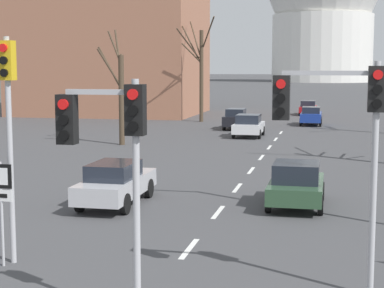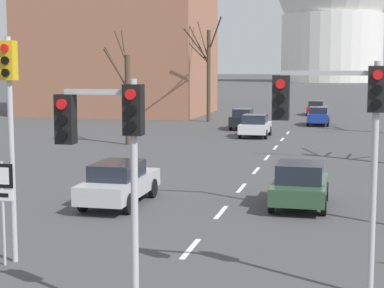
{
  "view_description": "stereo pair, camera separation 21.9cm",
  "coord_description": "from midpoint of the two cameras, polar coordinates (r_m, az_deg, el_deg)",
  "views": [
    {
      "loc": [
        3.7,
        -7.66,
        4.92
      ],
      "look_at": [
        0.57,
        6.61,
        3.15
      ],
      "focal_mm": 60.0,
      "sensor_mm": 36.0,
      "label": 1
    },
    {
      "loc": [
        3.91,
        -7.61,
        4.92
      ],
      "look_at": [
        0.57,
        6.61,
        3.15
      ],
      "focal_mm": 60.0,
      "sensor_mm": 36.0,
      "label": 2
    }
  ],
  "objects": [
    {
      "name": "lane_stripe_8",
      "position": [
        48.41,
        8.64,
        1.0
      ],
      "size": [
        0.16,
        2.0,
        0.01
      ],
      "primitive_type": "cube",
      "color": "silver",
      "rests_on": "ground_plane"
    },
    {
      "name": "sedan_near_right",
      "position": [
        23.07,
        -6.23,
        -3.4
      ],
      "size": [
        1.8,
        4.58,
        1.56
      ],
      "color": "#B7B7BC",
      "rests_on": "ground_plane"
    },
    {
      "name": "apartment_block_left",
      "position": [
        67.99,
        -6.35,
        10.59
      ],
      "size": [
        18.0,
        14.0,
        18.67
      ],
      "primitive_type": "cube",
      "color": "#9E664C",
      "rests_on": "ground_plane"
    },
    {
      "name": "lane_stripe_1",
      "position": [
        17.64,
        0.23,
        -9.28
      ],
      "size": [
        0.16,
        2.0,
        0.01
      ],
      "primitive_type": "cube",
      "color": "silver",
      "rests_on": "ground_plane"
    },
    {
      "name": "traffic_signal_centre_tall",
      "position": [
        12.28,
        -6.85,
        0.41
      ],
      "size": [
        1.74,
        0.34,
        4.69
      ],
      "color": "#B2B2B7",
      "rests_on": "ground_plane"
    },
    {
      "name": "traffic_signal_near_left",
      "position": [
        16.42,
        -15.51,
        3.12
      ],
      "size": [
        0.36,
        0.34,
        5.65
      ],
      "color": "#B2B2B7",
      "rests_on": "ground_plane"
    },
    {
      "name": "lane_stripe_6",
      "position": [
        39.5,
        7.59,
        -0.3
      ],
      "size": [
        0.16,
        2.0,
        0.01
      ],
      "primitive_type": "cube",
      "color": "silver",
      "rests_on": "ground_plane"
    },
    {
      "name": "sedan_near_left",
      "position": [
        22.91,
        9.84,
        -3.55
      ],
      "size": [
        1.92,
        3.92,
        1.59
      ],
      "color": "#2D4C33",
      "rests_on": "ground_plane"
    },
    {
      "name": "capitol_dome",
      "position": [
        213.17,
        12.41,
        12.01
      ],
      "size": [
        35.52,
        35.52,
        50.17
      ],
      "color": "silver",
      "rests_on": "ground_plane"
    },
    {
      "name": "sedan_distant_centre",
      "position": [
        50.76,
        4.69,
        2.26
      ],
      "size": [
        1.71,
        4.09,
        1.63
      ],
      "color": "black",
      "rests_on": "ground_plane"
    },
    {
      "name": "lane_stripe_2",
      "position": [
        21.91,
        2.89,
        -6.07
      ],
      "size": [
        0.16,
        2.0,
        0.01
      ],
      "primitive_type": "cube",
      "color": "silver",
      "rests_on": "ground_plane"
    },
    {
      "name": "lane_stripe_3",
      "position": [
        26.25,
        4.66,
        -3.91
      ],
      "size": [
        0.16,
        2.0,
        0.01
      ],
      "primitive_type": "cube",
      "color": "silver",
      "rests_on": "ground_plane"
    },
    {
      "name": "sedan_far_right",
      "position": [
        45.16,
        5.78,
        1.64
      ],
      "size": [
        1.96,
        3.94,
        1.59
      ],
      "color": "silver",
      "rests_on": "ground_plane"
    },
    {
      "name": "lane_stripe_7",
      "position": [
        43.95,
        8.17,
        0.41
      ],
      "size": [
        0.16,
        2.0,
        0.01
      ],
      "primitive_type": "cube",
      "color": "silver",
      "rests_on": "ground_plane"
    },
    {
      "name": "bare_tree_left_near",
      "position": [
        57.27,
        1.47,
        6.72
      ],
      "size": [
        3.71,
        6.36,
        9.16
      ],
      "color": "#473828",
      "rests_on": "ground_plane"
    },
    {
      "name": "traffic_signal_near_right",
      "position": [
        13.91,
        13.62,
        2.19
      ],
      "size": [
        2.34,
        0.34,
        5.04
      ],
      "color": "#B2B2B7",
      "rests_on": "ground_plane"
    },
    {
      "name": "sedan_far_left",
      "position": [
        66.51,
        11.05,
        3.18
      ],
      "size": [
        1.76,
        4.26,
        1.47
      ],
      "color": "maroon",
      "rests_on": "ground_plane"
    },
    {
      "name": "route_sign_post",
      "position": [
        16.45,
        -16.15,
        -4.36
      ],
      "size": [
        0.6,
        0.08,
        2.61
      ],
      "color": "#B2B2B7",
      "rests_on": "ground_plane"
    },
    {
      "name": "lane_stripe_5",
      "position": [
        35.06,
        6.86,
        -1.2
      ],
      "size": [
        0.16,
        2.0,
        0.01
      ],
      "primitive_type": "cube",
      "color": "silver",
      "rests_on": "ground_plane"
    },
    {
      "name": "bare_tree_left_far",
      "position": [
        40.62,
        -5.72,
        4.7
      ],
      "size": [
        1.54,
        2.25,
        7.29
      ],
      "color": "#473828",
      "rests_on": "ground_plane"
    },
    {
      "name": "sedan_mid_centre",
      "position": [
        54.9,
        11.29,
        2.48
      ],
      "size": [
        1.78,
        3.88,
        1.56
      ],
      "color": "navy",
      "rests_on": "ground_plane"
    },
    {
      "name": "lane_stripe_4",
      "position": [
        30.65,
        5.92,
        -2.36
      ],
      "size": [
        0.16,
        2.0,
        0.01
      ],
      "primitive_type": "cube",
      "color": "silver",
      "rests_on": "ground_plane"
    }
  ]
}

